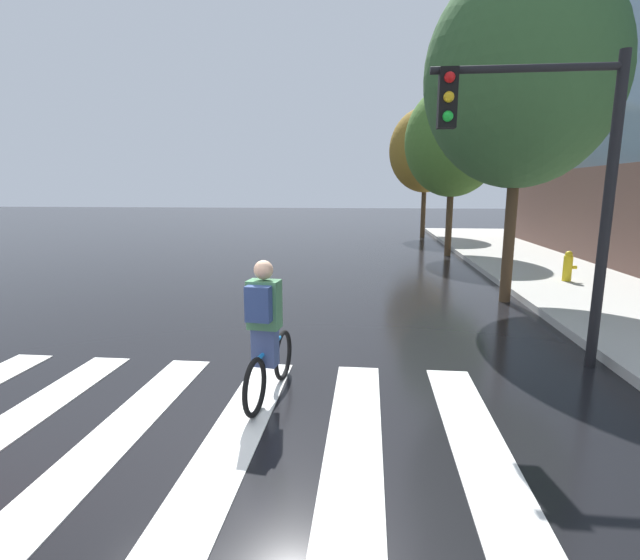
{
  "coord_description": "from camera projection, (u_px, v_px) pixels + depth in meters",
  "views": [
    {
      "loc": [
        2.1,
        -4.29,
        2.47
      ],
      "look_at": [
        1.37,
        2.74,
        1.11
      ],
      "focal_mm": 26.38,
      "sensor_mm": 36.0,
      "label": 1
    }
  ],
  "objects": [
    {
      "name": "ground_plane",
      "position": [
        162.0,
        431.0,
        4.87
      ],
      "size": [
        120.0,
        120.0,
        0.0
      ],
      "primitive_type": "plane",
      "color": "black"
    },
    {
      "name": "crosswalk_stripes",
      "position": [
        178.0,
        432.0,
        4.85
      ],
      "size": [
        6.62,
        3.94,
        0.01
      ],
      "color": "silver",
      "rests_on": "ground"
    },
    {
      "name": "cyclist",
      "position": [
        266.0,
        332.0,
        5.45
      ],
      "size": [
        0.39,
        1.71,
        1.69
      ],
      "color": "black",
      "rests_on": "ground"
    },
    {
      "name": "traffic_light_near",
      "position": [
        547.0,
        159.0,
        6.21
      ],
      "size": [
        2.47,
        0.28,
        4.2
      ],
      "color": "black",
      "rests_on": "ground"
    },
    {
      "name": "fire_hydrant",
      "position": [
        568.0,
        266.0,
        12.05
      ],
      "size": [
        0.33,
        0.22,
        0.78
      ],
      "color": "gold",
      "rests_on": "sidewalk"
    },
    {
      "name": "street_tree_near",
      "position": [
        522.0,
        76.0,
        9.65
      ],
      "size": [
        3.96,
        3.96,
        7.05
      ],
      "color": "#4C3823",
      "rests_on": "ground"
    },
    {
      "name": "street_tree_mid",
      "position": [
        453.0,
        141.0,
        17.08
      ],
      "size": [
        3.49,
        3.49,
        6.21
      ],
      "color": "#4C3823",
      "rests_on": "ground"
    },
    {
      "name": "street_tree_far",
      "position": [
        426.0,
        150.0,
        23.84
      ],
      "size": [
        3.69,
        3.69,
        6.56
      ],
      "color": "#4C3823",
      "rests_on": "ground"
    }
  ]
}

